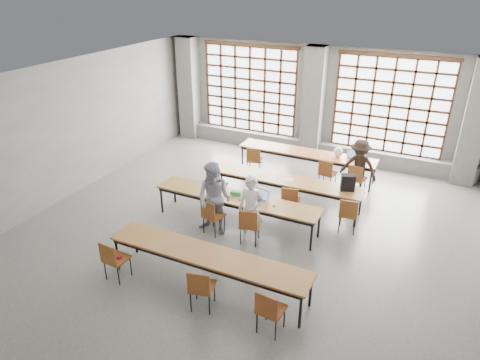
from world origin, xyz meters
name	(u,v)px	position (x,y,z in m)	size (l,w,h in m)	color
floor	(241,235)	(0.00, 0.00, 0.00)	(11.00, 11.00, 0.00)	#50504D
ceiling	(242,83)	(0.00, 0.00, 3.50)	(11.00, 11.00, 0.00)	silver
wall_back	(316,102)	(0.00, 5.50, 1.75)	(10.00, 10.00, 0.00)	#5B5B58
wall_front	(21,354)	(0.00, -5.50, 1.75)	(10.00, 10.00, 0.00)	#5B5B58
wall_left	(65,131)	(-5.00, 0.00, 1.75)	(11.00, 11.00, 0.00)	#5B5B58
column_left	(189,89)	(-4.50, 5.22, 1.75)	(0.60, 0.55, 3.50)	#595956
column_mid	(313,104)	(0.00, 5.22, 1.75)	(0.60, 0.55, 3.50)	#595956
column_right	(475,124)	(4.50, 5.22, 1.75)	(0.60, 0.55, 3.50)	#595956
window_left	(250,90)	(-2.25, 5.42, 1.90)	(3.32, 0.12, 3.00)	white
window_right	(390,106)	(2.25, 5.42, 1.90)	(3.32, 0.12, 3.00)	white
sill_ledge	(310,148)	(0.00, 5.30, 0.25)	(9.80, 0.35, 0.50)	#595956
desk_row_a	(306,154)	(0.32, 3.74, 0.66)	(4.00, 0.70, 0.73)	brown
desk_row_b	(283,181)	(0.33, 1.79, 0.66)	(4.00, 0.70, 0.73)	olive
desk_row_c	(236,199)	(-0.32, 0.39, 0.66)	(4.00, 0.70, 0.73)	brown
desk_row_d	(207,257)	(0.17, -1.85, 0.66)	(4.00, 0.70, 0.73)	olive
chair_back_left	(254,158)	(-1.06, 3.12, 0.54)	(0.50, 0.51, 0.88)	brown
chair_back_mid	(327,171)	(1.11, 3.12, 0.54)	(0.48, 0.48, 0.88)	brown
chair_back_right	(356,177)	(1.91, 3.12, 0.54)	(0.49, 0.49, 0.88)	brown
chair_mid_left	(216,183)	(-1.28, 1.16, 0.54)	(0.45, 0.45, 0.88)	maroon
chair_mid_centre	(290,199)	(0.74, 1.17, 0.54)	(0.49, 0.49, 0.88)	brown
chair_mid_right	(348,212)	(2.13, 1.16, 0.54)	(0.46, 0.47, 0.88)	brown
chair_front_left	(211,213)	(-0.64, -0.23, 0.54)	(0.50, 0.50, 0.88)	brown
chair_front_right	(249,223)	(0.30, -0.23, 0.54)	(0.50, 0.50, 0.88)	brown
chair_near_left	(113,257)	(-1.53, -2.48, 0.54)	(0.45, 0.45, 0.88)	brown
chair_near_mid	(201,286)	(0.39, -2.47, 0.54)	(0.51, 0.51, 0.88)	brown
chair_near_right	(269,308)	(1.67, -2.48, 0.54)	(0.45, 0.46, 0.88)	brown
student_male	(251,210)	(0.28, -0.11, 0.79)	(0.58, 0.38, 1.58)	silver
student_female	(214,199)	(-0.62, -0.11, 0.86)	(0.83, 0.65, 1.72)	#172347
student_back	(359,167)	(1.92, 3.24, 0.76)	(0.99, 0.57, 1.53)	black
laptop_front	(261,198)	(0.25, 0.50, 0.79)	(0.43, 0.39, 0.26)	silver
laptop_back	(354,157)	(1.65, 3.85, 0.79)	(0.44, 0.41, 0.26)	#B9B9BE
mouse	(274,205)	(0.63, 0.37, 0.75)	(0.10, 0.06, 0.04)	white
green_box	(236,193)	(-0.37, 0.47, 0.78)	(0.25, 0.09, 0.09)	#29803D
phone	(241,200)	(-0.14, 0.29, 0.74)	(0.13, 0.06, 0.01)	black
paper_sheet_a	(262,173)	(-0.27, 1.84, 0.73)	(0.30, 0.21, 0.00)	white
paper_sheet_b	(272,177)	(0.03, 1.74, 0.73)	(0.30, 0.21, 0.00)	white
paper_sheet_c	(287,179)	(0.43, 1.79, 0.73)	(0.30, 0.21, 0.00)	silver
backpack	(348,183)	(1.93, 1.84, 0.93)	(0.32, 0.20, 0.40)	black
plastic_bag	(338,152)	(1.22, 3.79, 0.87)	(0.26, 0.21, 0.29)	silver
red_pouch	(116,257)	(-1.53, -2.40, 0.50)	(0.20, 0.08, 0.06)	#A7142C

